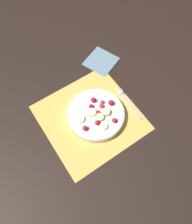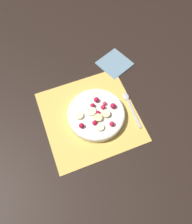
# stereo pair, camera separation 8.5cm
# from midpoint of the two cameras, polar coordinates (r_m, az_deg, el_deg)

# --- Properties ---
(ground_plane) EXTENTS (3.00, 3.00, 0.00)m
(ground_plane) POSITION_cam_midpoint_polar(r_m,az_deg,el_deg) (0.89, -4.22, -1.79)
(ground_plane) COLOR black
(placemat) EXTENTS (0.37, 0.37, 0.01)m
(placemat) POSITION_cam_midpoint_polar(r_m,az_deg,el_deg) (0.88, -4.23, -1.71)
(placemat) COLOR #E0B251
(placemat) RESTS_ON ground_plane
(fruit_bowl) EXTENTS (0.23, 0.23, 0.05)m
(fruit_bowl) POSITION_cam_midpoint_polar(r_m,az_deg,el_deg) (0.86, -2.77, -0.86)
(fruit_bowl) COLOR silver
(fruit_bowl) RESTS_ON placemat
(spoon) EXTENTS (0.17, 0.03, 0.01)m
(spoon) POSITION_cam_midpoint_polar(r_m,az_deg,el_deg) (0.92, 4.92, 3.66)
(spoon) COLOR #B2B2B7
(spoon) RESTS_ON placemat
(napkin) EXTENTS (0.17, 0.17, 0.01)m
(napkin) POSITION_cam_midpoint_polar(r_m,az_deg,el_deg) (1.03, -1.07, 12.95)
(napkin) COLOR slate
(napkin) RESTS_ON ground_plane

